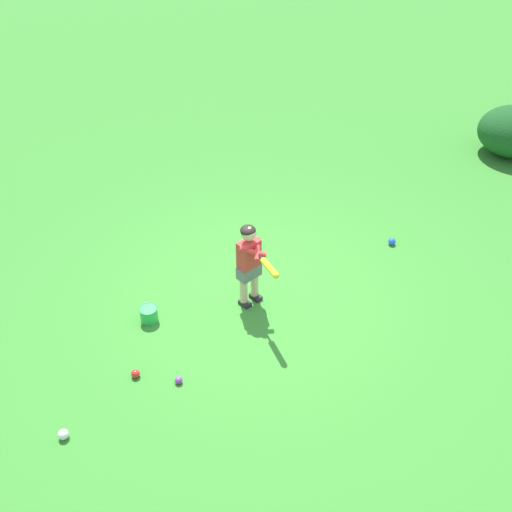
% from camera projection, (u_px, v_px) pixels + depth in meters
% --- Properties ---
extents(ground_plane, '(40.00, 40.00, 0.00)m').
position_uv_depth(ground_plane, '(258.00, 297.00, 7.06)').
color(ground_plane, '#38842D').
extents(child_batter, '(0.59, 0.65, 1.08)m').
position_uv_depth(child_batter, '(250.00, 259.00, 6.59)').
color(child_batter, '#232328').
rests_on(child_batter, ground).
extents(play_ball_midfield, '(0.08, 0.08, 0.08)m').
position_uv_depth(play_ball_midfield, '(179.00, 380.00, 6.02)').
color(play_ball_midfield, purple).
rests_on(play_ball_midfield, ground).
extents(play_ball_far_right, '(0.10, 0.10, 0.10)m').
position_uv_depth(play_ball_far_right, '(63.00, 434.00, 5.50)').
color(play_ball_far_right, white).
rests_on(play_ball_far_right, ground).
extents(play_ball_behind_batter, '(0.10, 0.10, 0.10)m').
position_uv_depth(play_ball_behind_batter, '(392.00, 241.00, 7.86)').
color(play_ball_behind_batter, blue).
rests_on(play_ball_behind_batter, ground).
extents(play_ball_near_batter, '(0.09, 0.09, 0.09)m').
position_uv_depth(play_ball_near_batter, '(135.00, 374.00, 6.08)').
color(play_ball_near_batter, red).
rests_on(play_ball_near_batter, ground).
extents(toy_bucket, '(0.22, 0.22, 0.19)m').
position_uv_depth(toy_bucket, '(149.00, 314.00, 6.70)').
color(toy_bucket, green).
rests_on(toy_bucket, ground).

